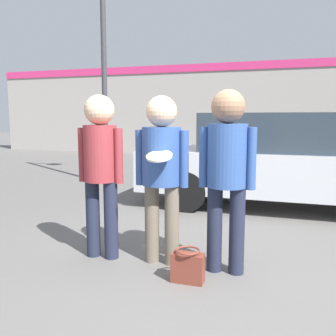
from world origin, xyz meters
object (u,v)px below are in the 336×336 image
street_lamp (112,29)px  handbag (188,266)px  person_right (227,164)px  person_middle_with_frisbee (162,164)px  person_left (100,161)px  parked_car_near (282,161)px

street_lamp → handbag: bearing=-56.5°
person_right → street_lamp: size_ratio=0.32×
person_middle_with_frisbee → handbag: size_ratio=5.53×
person_left → parked_car_near: size_ratio=0.37×
person_middle_with_frisbee → parked_car_near: 3.20m
parked_car_near → street_lamp: street_lamp is taller
handbag → person_left: bearing=162.8°
person_right → street_lamp: street_lamp is taller
person_middle_with_frisbee → handbag: (0.38, -0.37, -0.90)m
person_middle_with_frisbee → handbag: person_middle_with_frisbee is taller
street_lamp → person_left: bearing=-65.4°
person_middle_with_frisbee → handbag: bearing=-44.1°
handbag → street_lamp: bearing=123.5°
person_right → parked_car_near: 3.06m
person_left → person_right: 1.35m
parked_car_near → person_left: bearing=-120.5°
street_lamp → parked_car_near: bearing=-16.8°
person_middle_with_frisbee → street_lamp: size_ratio=0.31×
person_middle_with_frisbee → person_right: bearing=-2.4°
person_middle_with_frisbee → parked_car_near: bearing=69.6°
person_right → handbag: size_ratio=5.68×
person_middle_with_frisbee → person_left: bearing=-176.2°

